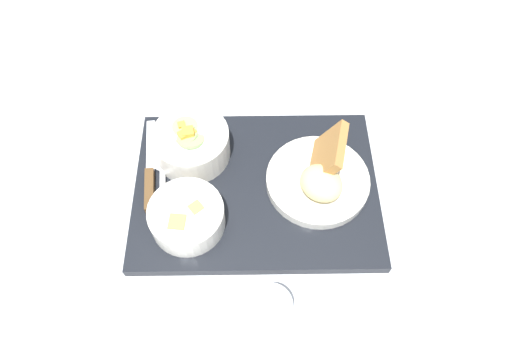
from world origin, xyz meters
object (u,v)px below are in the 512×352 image
bowl_soup (187,216)px  spoon (163,174)px  glass_water (269,317)px  knife (150,180)px  bowl_salad (191,143)px  plate_main (319,177)px

bowl_soup → spoon: bearing=117.1°
bowl_soup → glass_water: size_ratio=1.14×
knife → spoon: (0.02, 0.01, -0.00)m
knife → glass_water: 0.31m
bowl_salad → spoon: size_ratio=0.81×
spoon → plate_main: bearing=-99.6°
knife → spoon: bearing=-64.9°
spoon → glass_water: (0.17, -0.25, 0.02)m
knife → bowl_salad: bearing=-56.9°
plate_main → glass_water: plate_main is taller
bowl_salad → glass_water: size_ratio=1.24×
plate_main → glass_water: 0.25m
plate_main → spoon: plate_main is taller
bowl_soup → spoon: size_ratio=0.74×
bowl_soup → plate_main: (0.22, 0.07, -0.00)m
knife → glass_water: (0.19, -0.24, 0.02)m
spoon → glass_water: glass_water is taller
plate_main → knife: size_ratio=0.91×
plate_main → glass_water: bearing=-112.9°
bowl_salad → plate_main: 0.22m
spoon → knife: bearing=115.4°
plate_main → knife: plate_main is taller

